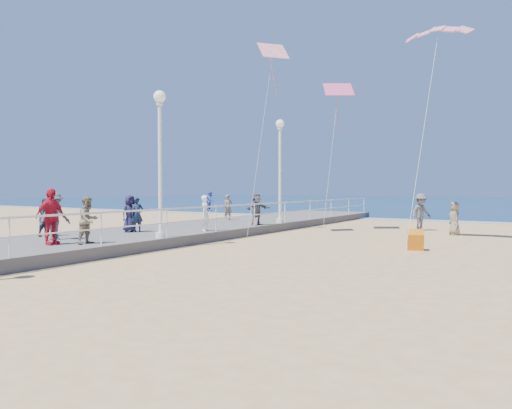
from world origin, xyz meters
The scene contains 23 objects.
ground centered at (0.00, 0.00, 0.00)m, with size 160.00×160.00×0.00m, color tan.
ocean centered at (0.00, 65.00, 0.01)m, with size 160.00×90.00×0.05m, color #0C294B.
surf_line centered at (0.00, 20.50, 0.03)m, with size 160.00×1.20×0.04m, color silver.
boardwalk centered at (-7.50, 0.00, 0.20)m, with size 5.00×44.00×0.40m, color slate.
railing centered at (-5.05, 0.00, 1.25)m, with size 0.05×42.00×0.55m.
lamp_post_mid centered at (-5.35, 0.00, 3.66)m, with size 0.44×0.44×5.32m.
lamp_post_far centered at (-5.35, 9.00, 3.66)m, with size 0.44×0.44×5.32m.
woman_holding_toddler centered at (-5.60, 3.02, 1.15)m, with size 0.55×0.36×1.50m, color white.
toddler_held centered at (-5.45, 3.17, 1.65)m, with size 0.39×0.31×0.81m, color blue.
spectator_0 centered at (-7.67, 1.16, 1.12)m, with size 0.52×0.34×1.43m, color #1C253D.
spectator_1 centered at (-5.99, -2.70, 1.17)m, with size 0.75×0.58×1.54m, color #827459.
spectator_2 centered at (-7.97, -2.49, 1.23)m, with size 1.07×0.61×1.65m, color #535458.
spectator_3 centered at (-6.78, -3.52, 1.30)m, with size 1.06×0.44×1.80m, color red.
spectator_4 centered at (-7.95, 1.04, 1.16)m, with size 0.74×0.48×1.51m, color #1D1B3C.
spectator_5 centered at (-5.49, 6.93, 1.17)m, with size 1.43×0.46×1.55m, color #545458.
spectator_6 centered at (-8.79, 9.27, 1.11)m, with size 0.52×0.34×1.42m, color #7E6957.
spectator_7 centered at (-9.36, -1.82, 1.11)m, with size 0.69×0.53×1.41m, color #1A2439.
beach_walker_a centered at (0.96, 12.49, 0.96)m, with size 1.24×0.71×1.92m, color #5A5A5F.
beach_walker_c centered at (2.83, 11.04, 0.78)m, with size 0.76×0.50×1.56m, color #84745B.
box_kite centered at (2.68, 4.38, 0.30)m, with size 0.55×0.55×0.60m, color #CA410B.
kite_parafoil centered at (2.78, 7.10, 8.48)m, with size 2.57×0.90×0.30m, color #E81B45, non-canonical shape.
kite_diamond_pink centered at (-2.51, 9.86, 7.11)m, with size 1.42×1.42×0.02m, color #D74F78.
kite_diamond_redwhite centered at (-4.31, 6.44, 8.48)m, with size 1.27×1.27×0.02m, color red.
Camera 1 is at (7.07, -13.58, 2.24)m, focal length 35.00 mm.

